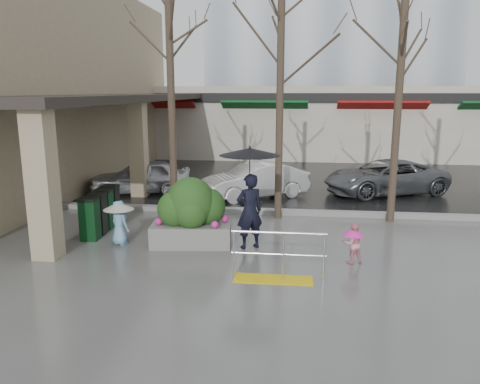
% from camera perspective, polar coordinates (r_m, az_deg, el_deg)
% --- Properties ---
extents(ground, '(120.00, 120.00, 0.00)m').
position_cam_1_polar(ground, '(10.92, -2.51, -7.90)').
color(ground, '#51514F').
rests_on(ground, ground).
extents(street_asphalt, '(120.00, 36.00, 0.01)m').
position_cam_1_polar(street_asphalt, '(32.38, 3.82, 5.54)').
color(street_asphalt, black).
rests_on(street_asphalt, ground).
extents(curb, '(120.00, 0.30, 0.15)m').
position_cam_1_polar(curb, '(14.68, 0.01, -2.29)').
color(curb, gray).
rests_on(curb, ground).
extents(near_building, '(6.00, 18.00, 8.00)m').
position_cam_1_polar(near_building, '(21.04, -24.25, 11.84)').
color(near_building, tan).
rests_on(near_building, ground).
extents(canopy_slab, '(2.80, 18.00, 0.25)m').
position_cam_1_polar(canopy_slab, '(19.24, -13.14, 11.52)').
color(canopy_slab, '#2D2823').
rests_on(canopy_slab, pillar_front).
extents(pillar_front, '(0.55, 0.55, 3.50)m').
position_cam_1_polar(pillar_front, '(11.30, -22.95, 1.03)').
color(pillar_front, tan).
rests_on(pillar_front, ground).
extents(pillar_back, '(0.55, 0.55, 3.50)m').
position_cam_1_polar(pillar_back, '(17.17, -12.26, 5.24)').
color(pillar_back, tan).
rests_on(pillar_back, ground).
extents(storefront_row, '(34.00, 6.74, 4.00)m').
position_cam_1_polar(storefront_row, '(28.14, 7.55, 8.57)').
color(storefront_row, beige).
rests_on(storefront_row, ground).
extents(handrail, '(1.90, 0.50, 1.03)m').
position_cam_1_polar(handrail, '(9.54, 4.47, -8.56)').
color(handrail, yellow).
rests_on(handrail, ground).
extents(tree_west, '(3.20, 3.20, 6.80)m').
position_cam_1_polar(tree_west, '(14.26, -8.58, 17.44)').
color(tree_west, '#382B21').
rests_on(tree_west, ground).
extents(tree_midwest, '(3.20, 3.20, 7.00)m').
position_cam_1_polar(tree_midwest, '(13.80, 5.02, 18.33)').
color(tree_midwest, '#382B21').
rests_on(tree_midwest, ground).
extents(tree_mideast, '(3.20, 3.20, 6.50)m').
position_cam_1_polar(tree_mideast, '(14.04, 19.14, 16.09)').
color(tree_mideast, '#382B21').
rests_on(tree_mideast, ground).
extents(woman, '(1.47, 1.47, 2.50)m').
position_cam_1_polar(woman, '(11.13, 1.18, 0.64)').
color(woman, black).
rests_on(woman, ground).
extents(child_pink, '(0.52, 0.48, 0.91)m').
position_cam_1_polar(child_pink, '(10.68, 13.62, -5.78)').
color(child_pink, pink).
rests_on(child_pink, ground).
extents(child_blue, '(0.75, 0.75, 1.12)m').
position_cam_1_polar(child_blue, '(11.94, -14.52, -3.01)').
color(child_blue, '#7BB0DB').
rests_on(child_blue, ground).
extents(planter, '(2.04, 1.20, 1.70)m').
position_cam_1_polar(planter, '(11.59, -5.93, -2.55)').
color(planter, slate).
rests_on(planter, ground).
extents(news_boxes, '(0.53, 2.01, 1.11)m').
position_cam_1_polar(news_boxes, '(13.26, -16.60, -2.25)').
color(news_boxes, '#0C3717').
rests_on(news_boxes, ground).
extents(car_a, '(3.96, 2.42, 1.26)m').
position_cam_1_polar(car_a, '(17.82, -11.99, 1.85)').
color(car_a, '#B3B3B8').
rests_on(car_a, ground).
extents(car_b, '(3.96, 3.11, 1.26)m').
position_cam_1_polar(car_b, '(16.67, 1.86, 1.41)').
color(car_b, white).
rests_on(car_b, ground).
extents(car_c, '(4.98, 3.60, 1.26)m').
position_cam_1_polar(car_c, '(18.13, 17.26, 1.74)').
color(car_c, '#5C5F64').
rests_on(car_c, ground).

